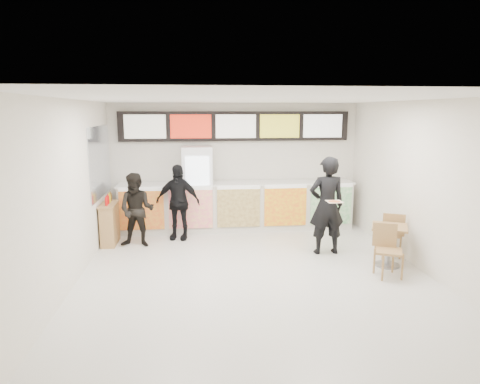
{
  "coord_description": "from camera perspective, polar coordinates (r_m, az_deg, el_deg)",
  "views": [
    {
      "loc": [
        -1.01,
        -6.85,
        2.81
      ],
      "look_at": [
        -0.13,
        1.2,
        1.27
      ],
      "focal_mm": 32.0,
      "sensor_mm": 36.0,
      "label": 1
    }
  ],
  "objects": [
    {
      "name": "pizza_slice",
      "position": [
        8.14,
        12.49,
        -1.21
      ],
      "size": [
        0.36,
        0.36,
        0.02
      ],
      "color": "beige",
      "rests_on": "customer_main"
    },
    {
      "name": "floor",
      "position": [
        7.47,
        2.06,
        -11.32
      ],
      "size": [
        7.0,
        7.0,
        0.0
      ],
      "primitive_type": "plane",
      "color": "beige",
      "rests_on": "ground"
    },
    {
      "name": "service_counter",
      "position": [
        10.24,
        -0.4,
        -1.85
      ],
      "size": [
        5.56,
        0.77,
        1.14
      ],
      "color": "silver",
      "rests_on": "floor"
    },
    {
      "name": "wall_left",
      "position": [
        7.25,
        -22.02,
        -0.42
      ],
      "size": [
        0.0,
        7.0,
        7.0
      ],
      "primitive_type": "plane",
      "rotation": [
        1.57,
        0.0,
        1.57
      ],
      "color": "silver",
      "rests_on": "floor"
    },
    {
      "name": "cafe_table",
      "position": [
        8.29,
        19.23,
        -5.84
      ],
      "size": [
        1.03,
        1.58,
        0.9
      ],
      "rotation": [
        0.0,
        0.0,
        -0.43
      ],
      "color": "#A2754A",
      "rests_on": "floor"
    },
    {
      "name": "customer_left",
      "position": [
        9.15,
        -13.59,
        -2.37
      ],
      "size": [
        0.85,
        0.72,
        1.55
      ],
      "primitive_type": "imported",
      "rotation": [
        0.0,
        0.0,
        -0.18
      ],
      "color": "black",
      "rests_on": "floor"
    },
    {
      "name": "customer_main",
      "position": [
        8.59,
        11.48,
        -1.79
      ],
      "size": [
        0.72,
        0.48,
        1.95
      ],
      "primitive_type": "imported",
      "rotation": [
        0.0,
        0.0,
        3.17
      ],
      "color": "black",
      "rests_on": "floor"
    },
    {
      "name": "condiment_ledge",
      "position": [
        9.55,
        -16.98,
        -4.01
      ],
      "size": [
        0.32,
        0.79,
        1.06
      ],
      "color": "#A2754A",
      "rests_on": "floor"
    },
    {
      "name": "ceiling",
      "position": [
        6.93,
        2.24,
        12.34
      ],
      "size": [
        7.0,
        7.0,
        0.0
      ],
      "primitive_type": "plane",
      "rotation": [
        3.14,
        0.0,
        0.0
      ],
      "color": "white",
      "rests_on": "wall_back"
    },
    {
      "name": "drinks_fridge",
      "position": [
        10.12,
        -5.69,
        0.42
      ],
      "size": [
        0.7,
        0.67,
        2.0
      ],
      "color": "white",
      "rests_on": "floor"
    },
    {
      "name": "wall_back",
      "position": [
        10.48,
        -0.63,
        3.59
      ],
      "size": [
        6.0,
        0.0,
        6.0
      ],
      "primitive_type": "plane",
      "rotation": [
        1.57,
        0.0,
        0.0
      ],
      "color": "silver",
      "rests_on": "floor"
    },
    {
      "name": "mirror_panel",
      "position": [
        9.57,
        -18.14,
        3.87
      ],
      "size": [
        0.01,
        2.0,
        1.5
      ],
      "primitive_type": "cube",
      "color": "#B2B7BF",
      "rests_on": "wall_left"
    },
    {
      "name": "wall_right",
      "position": [
        8.05,
        23.79,
        0.48
      ],
      "size": [
        0.0,
        7.0,
        7.0
      ],
      "primitive_type": "plane",
      "rotation": [
        1.57,
        0.0,
        -1.57
      ],
      "color": "silver",
      "rests_on": "floor"
    },
    {
      "name": "menu_board",
      "position": [
        10.32,
        -0.6,
        8.77
      ],
      "size": [
        5.5,
        0.14,
        0.7
      ],
      "color": "black",
      "rests_on": "wall_back"
    },
    {
      "name": "customer_mid",
      "position": [
        9.51,
        -8.3,
        -1.33
      ],
      "size": [
        1.05,
        0.63,
        1.67
      ],
      "primitive_type": "imported",
      "rotation": [
        0.0,
        0.0,
        -0.24
      ],
      "color": "black",
      "rests_on": "floor"
    }
  ]
}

